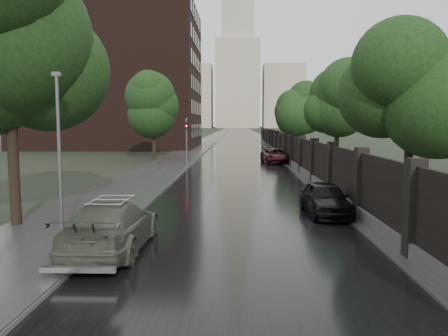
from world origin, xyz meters
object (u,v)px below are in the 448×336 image
(tree_left_far, at_px, (154,106))
(tree_right_a, at_px, (411,92))
(tree_left_near, at_px, (7,37))
(tree_right_b, at_px, (338,105))
(lamp_post, at_px, (59,154))
(tree_right_c, at_px, (302,111))
(traffic_light, at_px, (187,137))
(car_right_far, at_px, (276,156))
(volga_sedan, at_px, (112,226))
(car_right_near, at_px, (325,199))

(tree_left_far, bearing_deg, tree_right_a, -54.83)
(tree_left_near, relative_size, tree_left_far, 1.24)
(tree_right_a, bearing_deg, tree_right_b, 90.00)
(tree_right_b, bearing_deg, lamp_post, -122.18)
(tree_right_b, distance_m, tree_right_c, 18.00)
(traffic_light, bearing_deg, tree_left_near, -98.53)
(lamp_post, bearing_deg, tree_left_far, 95.21)
(car_right_far, bearing_deg, lamp_post, -114.03)
(tree_left_far, height_order, tree_right_c, tree_left_far)
(tree_left_near, bearing_deg, volga_sedan, -31.24)
(tree_right_b, bearing_deg, tree_left_far, 152.70)
(volga_sedan, bearing_deg, tree_left_far, -81.48)
(tree_left_near, distance_m, car_right_far, 27.81)
(tree_left_near, xyz_separation_m, car_right_far, (11.00, 24.88, -5.76))
(tree_left_near, xyz_separation_m, traffic_light, (3.30, 21.99, -4.02))
(lamp_post, distance_m, traffic_light, 23.52)
(tree_left_far, bearing_deg, volga_sedan, -81.50)
(tree_right_c, xyz_separation_m, car_right_near, (-4.10, -34.43, -4.29))
(traffic_light, bearing_deg, tree_right_c, 51.82)
(tree_right_b, bearing_deg, tree_right_a, -90.00)
(tree_right_a, relative_size, traffic_light, 1.75)
(tree_left_far, xyz_separation_m, tree_right_c, (15.50, 10.00, -0.29))
(tree_left_near, distance_m, tree_left_far, 27.03)
(tree_right_a, relative_size, volga_sedan, 1.44)
(tree_left_near, height_order, tree_right_a, tree_left_near)
(tree_left_far, bearing_deg, car_right_far, -10.53)
(tree_left_near, relative_size, car_right_near, 2.38)
(lamp_post, height_order, traffic_light, lamp_post)
(traffic_light, relative_size, car_right_near, 1.04)
(tree_right_a, height_order, tree_right_c, same)
(volga_sedan, distance_m, car_right_far, 28.19)
(tree_right_a, height_order, car_right_far, tree_right_a)
(volga_sedan, xyz_separation_m, car_right_near, (7.00, 5.00, -0.05))
(tree_right_b, relative_size, car_right_near, 1.82)
(traffic_light, distance_m, car_right_far, 8.40)
(tree_right_b, bearing_deg, tree_left_near, -128.48)
(tree_right_b, relative_size, traffic_light, 1.75)
(tree_left_far, relative_size, tree_right_a, 1.05)
(tree_right_a, distance_m, car_right_far, 20.75)
(tree_right_b, distance_m, car_right_far, 8.35)
(tree_right_b, relative_size, volga_sedan, 1.44)
(tree_right_a, height_order, lamp_post, tree_right_a)
(tree_left_near, distance_m, tree_right_a, 15.97)
(tree_left_near, xyz_separation_m, tree_right_c, (15.10, 37.00, -1.47))
(tree_left_far, relative_size, tree_right_b, 1.05)
(tree_left_far, xyz_separation_m, tree_right_a, (15.50, -22.00, -0.29))
(tree_right_a, bearing_deg, car_right_far, 101.65)
(tree_right_b, xyz_separation_m, car_right_far, (-4.10, 5.88, -4.29))
(volga_sedan, bearing_deg, car_right_near, -144.45)
(tree_right_c, distance_m, car_right_far, 13.49)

